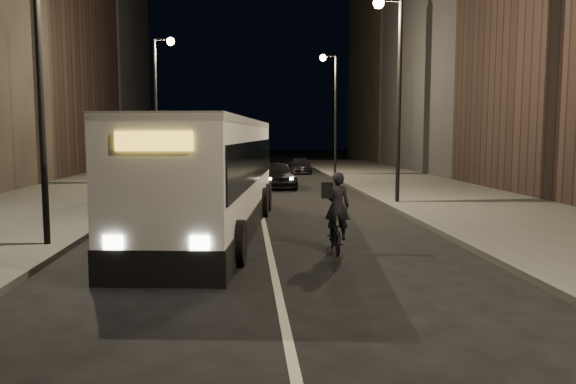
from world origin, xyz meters
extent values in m
plane|color=black|center=(0.00, 0.00, 0.00)|extent=(180.00, 180.00, 0.00)
cube|color=#3A3A38|center=(8.50, 14.00, 0.08)|extent=(7.00, 70.00, 0.16)
cube|color=#3A3A38|center=(-8.50, 14.00, 0.08)|extent=(7.00, 70.00, 0.16)
cube|color=black|center=(16.00, 27.50, 10.50)|extent=(8.00, 61.00, 21.00)
cube|color=black|center=(-16.00, 28.50, 11.00)|extent=(8.00, 61.00, 22.00)
cylinder|color=black|center=(5.60, 12.00, 4.16)|extent=(0.16, 0.16, 8.00)
cube|color=black|center=(5.15, 12.00, 8.16)|extent=(0.90, 0.08, 0.08)
sphere|color=#FFD18C|center=(4.70, 12.00, 8.06)|extent=(0.44, 0.44, 0.44)
cylinder|color=black|center=(5.60, 28.00, 4.16)|extent=(0.16, 0.16, 8.00)
cube|color=black|center=(5.15, 28.00, 8.16)|extent=(0.90, 0.08, 0.08)
sphere|color=#FFD18C|center=(4.70, 28.00, 8.06)|extent=(0.44, 0.44, 0.44)
cylinder|color=black|center=(-5.60, 4.00, 4.16)|extent=(0.16, 0.16, 8.00)
cylinder|color=black|center=(-5.60, 22.00, 4.16)|extent=(0.16, 0.16, 8.00)
cube|color=black|center=(-5.15, 22.00, 8.16)|extent=(0.90, 0.08, 0.08)
sphere|color=#FFD18C|center=(-4.70, 22.00, 8.06)|extent=(0.44, 0.44, 0.44)
cube|color=white|center=(-1.60, 6.38, 1.65)|extent=(3.92, 12.61, 3.31)
cube|color=black|center=(-1.60, 6.38, 2.12)|extent=(3.96, 12.21, 1.19)
cube|color=white|center=(-1.60, 6.38, 3.26)|extent=(3.94, 12.62, 0.19)
cube|color=gold|center=(-2.27, 0.22, 2.79)|extent=(1.45, 0.28, 0.36)
cylinder|color=black|center=(-3.36, 2.21, 0.52)|extent=(0.47, 1.07, 1.03)
cylinder|color=black|center=(-0.79, 1.93, 0.52)|extent=(0.47, 1.07, 1.03)
cylinder|color=black|center=(-2.46, 10.43, 0.52)|extent=(0.47, 1.07, 1.03)
cylinder|color=black|center=(0.11, 10.15, 0.52)|extent=(0.47, 1.07, 1.03)
imported|color=black|center=(1.64, 3.22, 0.46)|extent=(0.69, 1.77, 0.92)
imported|color=black|center=(1.64, 3.02, 1.18)|extent=(0.63, 0.43, 1.67)
imported|color=black|center=(1.19, 19.95, 0.71)|extent=(1.98, 4.28, 1.42)
imported|color=#3A393C|center=(-3.60, 29.58, 0.61)|extent=(1.60, 3.79, 1.22)
imported|color=black|center=(3.46, 31.13, 0.55)|extent=(1.58, 3.83, 1.11)
camera|label=1|loc=(-0.58, -10.39, 2.93)|focal=35.00mm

